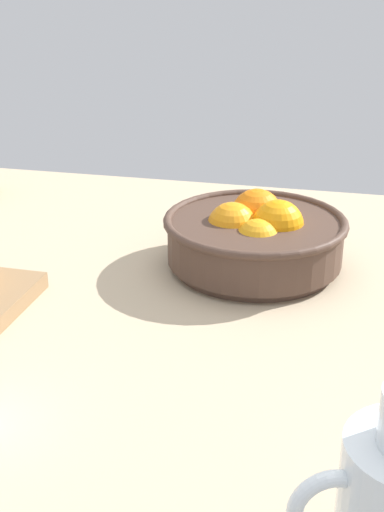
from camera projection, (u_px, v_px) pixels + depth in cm
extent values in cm
cube|color=tan|center=(212.00, 318.00, 89.80)|extent=(129.27, 103.85, 3.00)
cylinder|color=#473328|center=(254.00, 263.00, 100.66)|extent=(23.09, 23.09, 1.20)
cylinder|color=#473328|center=(255.00, 240.00, 99.22)|extent=(25.10, 25.10, 5.96)
torus|color=#473328|center=(255.00, 221.00, 98.03)|extent=(26.30, 26.30, 1.20)
sphere|color=orange|center=(278.00, 225.00, 97.59)|extent=(7.39, 7.39, 7.39)
sphere|color=orange|center=(257.00, 214.00, 102.34)|extent=(7.65, 7.65, 7.65)
sphere|color=orange|center=(235.00, 227.00, 98.77)|extent=(7.26, 7.26, 7.26)
sphere|color=orange|center=(258.00, 242.00, 95.42)|extent=(6.45, 6.45, 6.45)
torus|color=white|center=(330.00, 507.00, 47.65)|extent=(6.24, 3.49, 6.26)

